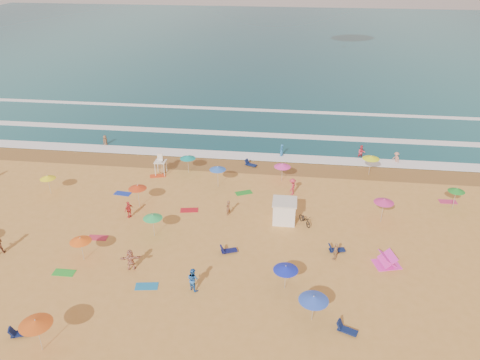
# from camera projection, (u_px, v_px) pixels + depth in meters

# --- Properties ---
(ground) EXTENTS (220.00, 220.00, 0.00)m
(ground) POSITION_uv_depth(u_px,v_px,m) (203.00, 222.00, 43.00)
(ground) COLOR gold
(ground) RESTS_ON ground
(ocean) EXTENTS (220.00, 140.00, 0.18)m
(ocean) POSITION_uv_depth(u_px,v_px,m) (268.00, 43.00, 117.05)
(ocean) COLOR #0C4756
(ocean) RESTS_ON ground
(wet_sand) EXTENTS (220.00, 220.00, 0.00)m
(wet_sand) POSITION_uv_depth(u_px,v_px,m) (224.00, 165.00, 54.02)
(wet_sand) COLOR olive
(wet_sand) RESTS_ON ground
(surf_foam) EXTENTS (200.00, 18.70, 0.05)m
(surf_foam) POSITION_uv_depth(u_px,v_px,m) (234.00, 136.00, 61.75)
(surf_foam) COLOR white
(surf_foam) RESTS_ON ground
(cabana) EXTENTS (2.00, 2.00, 2.00)m
(cabana) POSITION_uv_depth(u_px,v_px,m) (284.00, 212.00, 42.77)
(cabana) COLOR white
(cabana) RESTS_ON ground
(cabana_roof) EXTENTS (2.20, 2.20, 0.12)m
(cabana_roof) POSITION_uv_depth(u_px,v_px,m) (285.00, 202.00, 42.29)
(cabana_roof) COLOR silver
(cabana_roof) RESTS_ON cabana
(bicycle) EXTENTS (1.53, 1.94, 0.99)m
(bicycle) POSITION_uv_depth(u_px,v_px,m) (305.00, 220.00, 42.53)
(bicycle) COLOR black
(bicycle) RESTS_ON ground
(lifeguard_stand) EXTENTS (1.20, 1.20, 2.10)m
(lifeguard_stand) POSITION_uv_depth(u_px,v_px,m) (161.00, 166.00, 51.36)
(lifeguard_stand) COLOR white
(lifeguard_stand) RESTS_ON ground
(beach_umbrellas) EXTENTS (58.88, 29.86, 0.80)m
(beach_umbrellas) POSITION_uv_depth(u_px,v_px,m) (208.00, 209.00, 41.15)
(beach_umbrellas) COLOR #E5FC1A
(beach_umbrellas) RESTS_ON ground
(loungers) EXTENTS (52.11, 28.51, 0.34)m
(loungers) POSITION_uv_depth(u_px,v_px,m) (302.00, 258.00, 37.98)
(loungers) COLOR navy
(loungers) RESTS_ON ground
(towels) EXTENTS (47.91, 22.66, 0.03)m
(towels) POSITION_uv_depth(u_px,v_px,m) (191.00, 228.00, 42.16)
(towels) COLOR red
(towels) RESTS_ON ground
(popup_tents) EXTENTS (17.80, 15.18, 1.20)m
(popup_tents) POSITION_uv_depth(u_px,v_px,m) (465.00, 220.00, 42.19)
(popup_tents) COLOR #FF38D0
(popup_tents) RESTS_ON ground
(beachgoers) EXTENTS (45.20, 26.52, 2.12)m
(beachgoers) POSITION_uv_depth(u_px,v_px,m) (201.00, 200.00, 45.11)
(beachgoers) COLOR #9E7B49
(beachgoers) RESTS_ON ground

